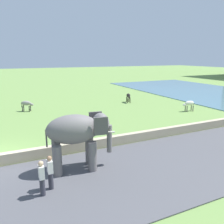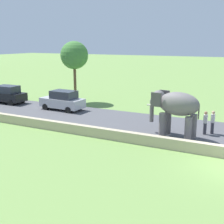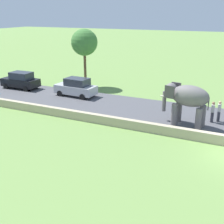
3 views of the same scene
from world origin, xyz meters
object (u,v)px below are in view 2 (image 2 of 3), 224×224
(elephant, at_px, (175,107))
(car_silver, at_px, (63,101))
(person_trailing, at_px, (205,122))
(person_beside_elephant, at_px, (213,122))
(car_black, at_px, (7,95))

(elephant, relative_size, car_silver, 0.87)
(person_trailing, bearing_deg, elephant, 128.09)
(elephant, distance_m, person_beside_elephant, 2.95)
(person_beside_elephant, bearing_deg, elephant, 128.53)
(elephant, bearing_deg, person_trailing, -51.91)
(elephant, relative_size, person_trailing, 2.18)
(elephant, bearing_deg, person_beside_elephant, -51.47)
(car_silver, bearing_deg, person_beside_elephant, -96.18)
(person_beside_elephant, bearing_deg, car_black, 85.91)
(car_black, height_order, car_silver, same)
(elephant, height_order, car_black, elephant)
(person_trailing, bearing_deg, car_silver, 82.07)
(person_trailing, xyz_separation_m, car_silver, (1.78, 12.77, 0.03))
(person_trailing, bearing_deg, person_beside_elephant, -49.75)
(elephant, relative_size, car_black, 0.88)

